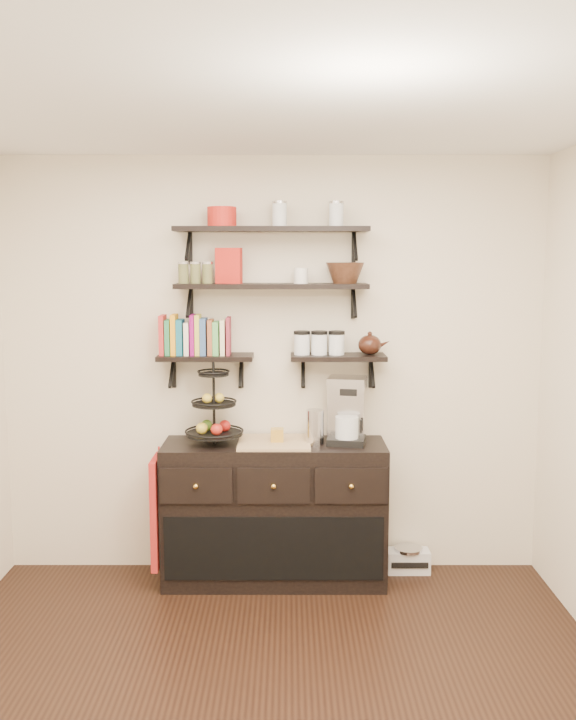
{
  "coord_description": "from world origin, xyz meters",
  "views": [
    {
      "loc": [
        0.1,
        -3.16,
        2.07
      ],
      "look_at": [
        0.1,
        1.15,
        1.48
      ],
      "focal_mm": 38.0,
      "sensor_mm": 36.0,
      "label": 1
    }
  ],
  "objects_px": {
    "sideboard": "(274,512)",
    "coffee_maker": "(346,411)",
    "fruit_stand": "(215,415)",
    "radio": "(408,560)"
  },
  "relations": [
    {
      "from": "sideboard",
      "to": "coffee_maker",
      "type": "relative_size",
      "value": 3.3
    },
    {
      "from": "sideboard",
      "to": "coffee_maker",
      "type": "distance_m",
      "value": 0.79
    },
    {
      "from": "coffee_maker",
      "to": "radio",
      "type": "xyz_separation_m",
      "value": [
        0.43,
        0.1,
        -1.02
      ]
    },
    {
      "from": "fruit_stand",
      "to": "coffee_maker",
      "type": "bearing_deg",
      "value": 1.73
    },
    {
      "from": "coffee_maker",
      "to": "radio",
      "type": "height_order",
      "value": "coffee_maker"
    },
    {
      "from": "sideboard",
      "to": "radio",
      "type": "relative_size",
      "value": 5.02
    },
    {
      "from": "fruit_stand",
      "to": "radio",
      "type": "xyz_separation_m",
      "value": [
        1.25,
        0.12,
        -1.0
      ]
    },
    {
      "from": "coffee_maker",
      "to": "sideboard",
      "type": "bearing_deg",
      "value": -165.83
    },
    {
      "from": "sideboard",
      "to": "coffee_maker",
      "type": "xyz_separation_m",
      "value": [
        0.45,
        0.03,
        0.65
      ]
    },
    {
      "from": "sideboard",
      "to": "fruit_stand",
      "type": "xyz_separation_m",
      "value": [
        -0.37,
        0.0,
        0.63
      ]
    }
  ]
}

